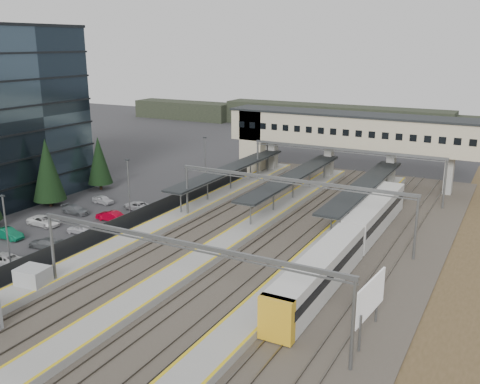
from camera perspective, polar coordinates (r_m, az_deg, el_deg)
The scene contains 11 objects.
ground at distance 57.10m, azimuth -11.74°, elevation -7.22°, with size 220.00×220.00×0.00m, color #2B2B2D.
lampposts at distance 61.69m, azimuth -16.96°, elevation -1.56°, with size 0.50×53.25×8.07m.
fence at distance 64.28m, azimuth -13.43°, elevation -3.74°, with size 0.08×90.00×2.00m.
relay_cabin_far at distance 52.25m, azimuth -21.17°, elevation -8.78°, with size 2.88×2.49×2.43m.
rail_corridor at distance 55.81m, azimuth -0.97°, elevation -7.10°, with size 34.00×90.00×0.92m.
canopies at distance 74.52m, azimuth 5.70°, elevation 1.65°, with size 23.10×30.00×3.28m.
footbridge at distance 87.28m, azimuth 10.03°, elevation 6.25°, with size 40.40×6.40×11.20m.
gantries at distance 50.97m, azimuth 0.52°, elevation -2.50°, with size 28.40×62.28×7.17m.
train at distance 56.98m, azimuth 11.72°, elevation -5.12°, with size 2.77×38.49×3.49m.
billboard at distance 42.16m, azimuth 13.71°, elevation -11.07°, with size 0.72×5.76×4.86m.
treeline_far at distance 133.94m, azimuth 23.49°, elevation 6.28°, with size 170.00×19.00×7.00m.
Camera 1 is at (34.47, -39.89, 21.94)m, focal length 40.00 mm.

